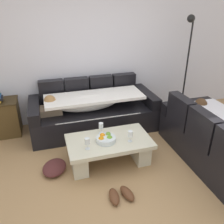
% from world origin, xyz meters
% --- Properties ---
extents(ground_plane, '(14.00, 14.00, 0.00)m').
position_xyz_m(ground_plane, '(0.00, 0.00, 0.00)').
color(ground_plane, '#A87F53').
extents(back_wall, '(9.00, 0.10, 2.70)m').
position_xyz_m(back_wall, '(0.00, 2.15, 1.35)').
color(back_wall, silver).
rests_on(back_wall, ground_plane).
extents(couch_along_wall, '(2.22, 0.92, 0.88)m').
position_xyz_m(couch_along_wall, '(-0.12, 1.62, 0.33)').
color(couch_along_wall, black).
rests_on(couch_along_wall, ground_plane).
extents(couch_near_window, '(0.92, 2.03, 0.88)m').
position_xyz_m(couch_near_window, '(1.40, 0.08, 0.34)').
color(couch_near_window, black).
rests_on(couch_near_window, ground_plane).
extents(coffee_table, '(1.20, 0.68, 0.38)m').
position_xyz_m(coffee_table, '(-0.11, 0.56, 0.24)').
color(coffee_table, beige).
rests_on(coffee_table, ground_plane).
extents(fruit_bowl, '(0.28, 0.28, 0.10)m').
position_xyz_m(fruit_bowl, '(-0.16, 0.54, 0.42)').
color(fruit_bowl, silver).
rests_on(fruit_bowl, coffee_table).
extents(wine_glass_near_left, '(0.07, 0.07, 0.17)m').
position_xyz_m(wine_glass_near_left, '(-0.45, 0.43, 0.50)').
color(wine_glass_near_left, silver).
rests_on(wine_glass_near_left, coffee_table).
extents(wine_glass_near_right, '(0.07, 0.07, 0.17)m').
position_xyz_m(wine_glass_near_right, '(0.17, 0.44, 0.50)').
color(wine_glass_near_right, silver).
rests_on(wine_glass_near_right, coffee_table).
extents(wine_glass_far_back, '(0.07, 0.07, 0.17)m').
position_xyz_m(wine_glass_far_back, '(-0.17, 0.78, 0.50)').
color(wine_glass_far_back, silver).
rests_on(wine_glass_far_back, coffee_table).
extents(floor_lamp, '(0.33, 0.31, 1.95)m').
position_xyz_m(floor_lamp, '(1.79, 1.73, 1.12)').
color(floor_lamp, black).
rests_on(floor_lamp, ground_plane).
extents(pair_of_shoes, '(0.33, 0.29, 0.09)m').
position_xyz_m(pair_of_shoes, '(-0.17, -0.17, 0.04)').
color(pair_of_shoes, '#59331E').
rests_on(pair_of_shoes, ground_plane).
extents(crumpled_garment, '(0.44, 0.48, 0.12)m').
position_xyz_m(crumpled_garment, '(-0.91, 0.57, 0.06)').
color(crumpled_garment, '#4C2323').
rests_on(crumpled_garment, ground_plane).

